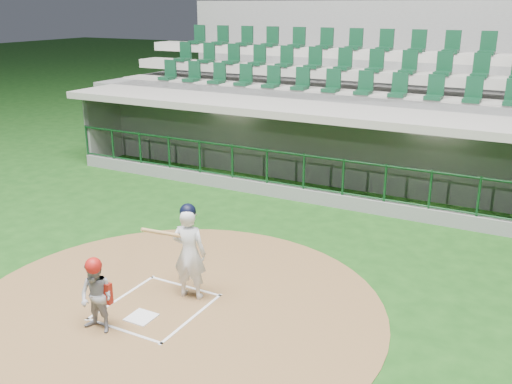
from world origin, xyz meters
TOP-DOWN VIEW (x-y plane):
  - ground at (0.00, 0.00)m, footprint 120.00×120.00m
  - dirt_circle at (0.30, -0.20)m, footprint 7.20×7.20m
  - home_plate at (0.00, -0.70)m, footprint 0.43×0.43m
  - batter_box_chalk at (0.00, -0.30)m, footprint 1.55×1.80m
  - dugout_structure at (0.10, 7.84)m, footprint 16.40×3.70m
  - seating_deck at (0.00, 10.91)m, footprint 17.00×6.72m
  - batter at (0.31, 0.30)m, footprint 0.87×0.89m
  - catcher at (-0.34, -1.30)m, footprint 0.58×0.46m

SIDE VIEW (x-z plane):
  - ground at x=0.00m, z-range 0.00..0.00m
  - dirt_circle at x=0.30m, z-range 0.00..0.01m
  - batter_box_chalk at x=0.00m, z-range 0.01..0.02m
  - home_plate at x=0.00m, z-range 0.01..0.03m
  - catcher at x=-0.34m, z-range 0.00..1.26m
  - batter at x=0.31m, z-range 0.02..1.76m
  - dugout_structure at x=0.10m, z-range -0.54..2.46m
  - seating_deck at x=0.00m, z-range -1.15..4.00m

